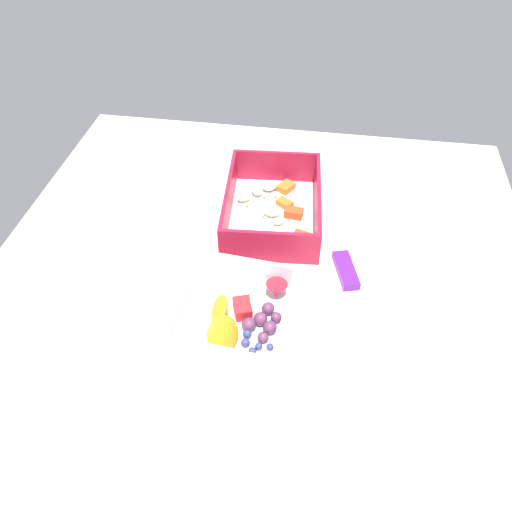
# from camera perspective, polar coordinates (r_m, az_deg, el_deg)

# --- Properties ---
(table_surface) EXTENTS (0.80, 0.80, 0.02)m
(table_surface) POSITION_cam_1_polar(r_m,az_deg,el_deg) (0.73, 0.55, -2.48)
(table_surface) COLOR beige
(table_surface) RESTS_ON ground
(pasta_container) EXTENTS (0.22, 0.16, 0.06)m
(pasta_container) POSITION_cam_1_polar(r_m,az_deg,el_deg) (0.80, 1.97, 5.37)
(pasta_container) COLOR white
(pasta_container) RESTS_ON table_surface
(fruit_bowl) EXTENTS (0.17, 0.15, 0.06)m
(fruit_bowl) POSITION_cam_1_polar(r_m,az_deg,el_deg) (0.65, -2.06, -6.64)
(fruit_bowl) COLOR white
(fruit_bowl) RESTS_ON table_surface
(candy_bar) EXTENTS (0.07, 0.04, 0.01)m
(candy_bar) POSITION_cam_1_polar(r_m,az_deg,el_deg) (0.73, 10.24, -1.62)
(candy_bar) COLOR #51197A
(candy_bar) RESTS_ON table_surface
(paper_cup_liner) EXTENTS (0.04, 0.04, 0.02)m
(paper_cup_liner) POSITION_cam_1_polar(r_m,az_deg,el_deg) (0.59, -1.53, -16.43)
(paper_cup_liner) COLOR white
(paper_cup_liner) RESTS_ON table_surface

